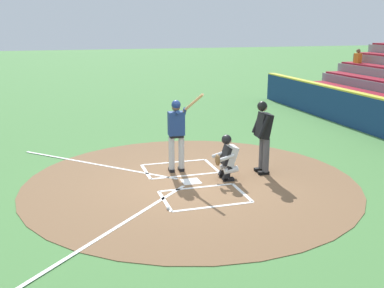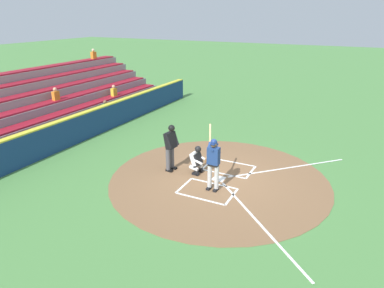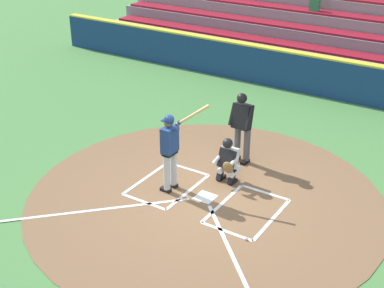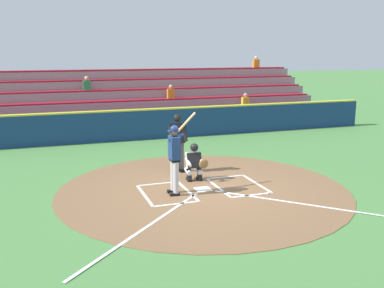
{
  "view_description": "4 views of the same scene",
  "coord_description": "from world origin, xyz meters",
  "px_view_note": "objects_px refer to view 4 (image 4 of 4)",
  "views": [
    {
      "loc": [
        -10.01,
        2.97,
        3.71
      ],
      "look_at": [
        0.54,
        -0.19,
        0.8
      ],
      "focal_mm": 42.66,
      "sensor_mm": 36.0,
      "label": 1
    },
    {
      "loc": [
        10.65,
        4.21,
        5.74
      ],
      "look_at": [
        -0.01,
        -1.11,
        1.19
      ],
      "focal_mm": 32.2,
      "sensor_mm": 36.0,
      "label": 2
    },
    {
      "loc": [
        -5.43,
        9.1,
        6.57
      ],
      "look_at": [
        0.36,
        -0.01,
        1.25
      ],
      "focal_mm": 51.66,
      "sensor_mm": 36.0,
      "label": 3
    },
    {
      "loc": [
        4.11,
        10.92,
        3.78
      ],
      "look_at": [
        -0.01,
        -0.98,
        1.09
      ],
      "focal_mm": 41.27,
      "sensor_mm": 36.0,
      "label": 4
    }
  ],
  "objects_px": {
    "catcher": "(194,161)",
    "baseball": "(268,193)",
    "plate_umpire": "(177,139)",
    "batter": "(175,154)"
  },
  "relations": [
    {
      "from": "batter",
      "to": "catcher",
      "type": "xyz_separation_m",
      "value": [
        -0.91,
        -1.02,
        -0.51
      ]
    },
    {
      "from": "catcher",
      "to": "plate_umpire",
      "type": "xyz_separation_m",
      "value": [
        0.2,
        -1.04,
        0.49
      ]
    },
    {
      "from": "batter",
      "to": "catcher",
      "type": "bearing_deg",
      "value": -131.96
    },
    {
      "from": "catcher",
      "to": "baseball",
      "type": "bearing_deg",
      "value": 128.28
    },
    {
      "from": "plate_umpire",
      "to": "baseball",
      "type": "relative_size",
      "value": 25.2
    },
    {
      "from": "batter",
      "to": "catcher",
      "type": "height_order",
      "value": "batter"
    },
    {
      "from": "catcher",
      "to": "baseball",
      "type": "distance_m",
      "value": 2.4
    },
    {
      "from": "batter",
      "to": "baseball",
      "type": "relative_size",
      "value": 28.76
    },
    {
      "from": "catcher",
      "to": "plate_umpire",
      "type": "relative_size",
      "value": 0.61
    },
    {
      "from": "plate_umpire",
      "to": "baseball",
      "type": "xyz_separation_m",
      "value": [
        -1.65,
        2.88,
        -1.04
      ]
    }
  ]
}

